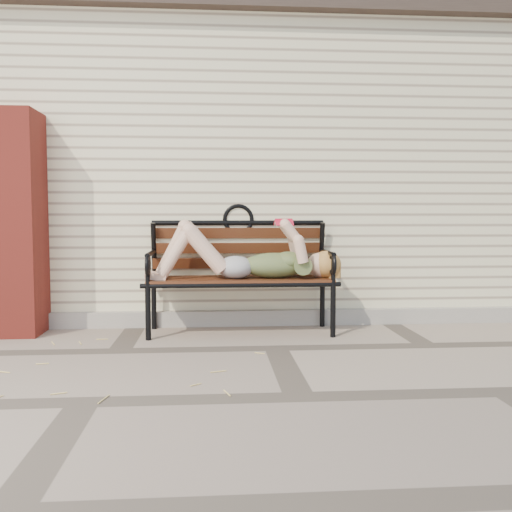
{
  "coord_description": "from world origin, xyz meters",
  "views": [
    {
      "loc": [
        -0.51,
        -4.52,
        1.07
      ],
      "look_at": [
        -0.12,
        0.58,
        0.71
      ],
      "focal_mm": 40.0,
      "sensor_mm": 36.0,
      "label": 1
    }
  ],
  "objects": [
    {
      "name": "garden_bench",
      "position": [
        -0.26,
        0.75,
        0.66
      ],
      "size": [
        1.83,
        0.73,
        1.18
      ],
      "color": "black",
      "rests_on": "ground"
    },
    {
      "name": "brick_pillar",
      "position": [
        -2.3,
        0.75,
        1.0
      ],
      "size": [
        0.5,
        0.5,
        2.0
      ],
      "primitive_type": "cube",
      "color": "#A52F25",
      "rests_on": "ground"
    },
    {
      "name": "foundation_strip",
      "position": [
        0.0,
        0.97,
        0.07
      ],
      "size": [
        8.0,
        0.1,
        0.15
      ],
      "primitive_type": "cube",
      "color": "#ADA79C",
      "rests_on": "ground"
    },
    {
      "name": "straw_scatter",
      "position": [
        -1.78,
        -0.41,
        0.01
      ],
      "size": [
        2.63,
        1.66,
        0.01
      ],
      "color": "#E9CC72",
      "rests_on": "ground"
    },
    {
      "name": "reading_woman",
      "position": [
        -0.24,
        0.6,
        0.7
      ],
      "size": [
        1.73,
        0.39,
        0.54
      ],
      "color": "#093845",
      "rests_on": "ground"
    },
    {
      "name": "ground",
      "position": [
        0.0,
        0.0,
        0.0
      ],
      "size": [
        80.0,
        80.0,
        0.0
      ],
      "primitive_type": "plane",
      "color": "gray",
      "rests_on": "ground"
    },
    {
      "name": "house_wall",
      "position": [
        0.0,
        3.0,
        1.5
      ],
      "size": [
        8.0,
        4.0,
        3.0
      ],
      "primitive_type": "cube",
      "color": "#F3EABE",
      "rests_on": "ground"
    },
    {
      "name": "house_roof",
      "position": [
        0.0,
        3.0,
        3.15
      ],
      "size": [
        8.3,
        4.3,
        0.3
      ],
      "primitive_type": "cube",
      "color": "#41352E",
      "rests_on": "house_wall"
    }
  ]
}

